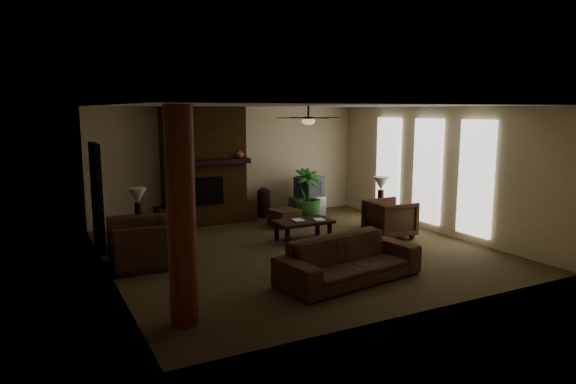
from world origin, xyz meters
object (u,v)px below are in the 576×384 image
sofa (349,252)px  ottoman (285,218)px  lamp_left (138,198)px  lamp_right (381,185)px  tv_stand (307,206)px  log_column (181,218)px  armchair_left (142,235)px  armchair_right (390,217)px  side_table_left (137,234)px  coffee_table (303,223)px  floor_vase (264,200)px  side_table_right (377,216)px  floor_plant (307,206)px

sofa → ottoman: 4.04m
lamp_left → lamp_right: size_ratio=1.00×
ottoman → tv_stand: bearing=37.2°
log_column → armchair_left: bearing=88.7°
armchair_right → side_table_left: size_ratio=1.65×
coffee_table → lamp_right: bearing=4.7°
tv_stand → lamp_left: 4.70m
coffee_table → lamp_left: size_ratio=1.85×
floor_vase → lamp_right: lamp_right is taller
armchair_left → floor_vase: 4.54m
sofa → armchair_left: size_ratio=1.95×
sofa → tv_stand: bearing=59.2°
armchair_left → lamp_right: lamp_right is taller
armchair_left → coffee_table: 3.37m
lamp_right → side_table_right: bearing=142.1°
ottoman → lamp_right: 2.37m
coffee_table → floor_vase: size_ratio=1.56×
tv_stand → lamp_right: bearing=-72.9°
coffee_table → sofa: bearing=-103.1°
sofa → floor_plant: sofa is taller
side_table_left → side_table_right: (5.30, -0.83, 0.00)m
ottoman → lamp_right: (1.90, -1.17, 0.80)m
log_column → tv_stand: size_ratio=3.29×
armchair_right → side_table_right: armchair_right is taller
log_column → floor_vase: (3.68, 5.55, -0.97)m
side_table_left → armchair_right: bearing=-18.8°
coffee_table → tv_stand: size_ratio=1.41×
ottoman → side_table_right: size_ratio=1.09×
lamp_left → side_table_right: 5.37m
tv_stand → lamp_left: lamp_left is taller
tv_stand → coffee_table: bearing=-126.8°
lamp_right → armchair_right: bearing=-114.3°
sofa → ottoman: sofa is taller
armchair_left → floor_vase: size_ratio=1.61×
armchair_left → lamp_left: lamp_left is taller
sofa → lamp_right: (2.75, 2.77, 0.53)m
tv_stand → floor_vase: bearing=156.2°
armchair_right → side_table_left: bearing=74.2°
log_column → floor_plant: log_column is taller
tv_stand → side_table_left: size_ratio=1.55×
armchair_left → ottoman: bearing=116.3°
log_column → side_table_left: 4.23m
ottoman → lamp_left: bearing=-174.8°
armchair_right → tv_stand: (-0.45, 2.81, -0.20)m
armchair_right → floor_vase: size_ratio=1.18×
sofa → lamp_left: (-2.57, 3.63, 0.53)m
log_column → ottoman: (3.68, 4.37, -1.20)m
coffee_table → lamp_right: lamp_right is taller
tv_stand → side_table_right: 2.09m
floor_plant → lamp_right: lamp_right is taller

